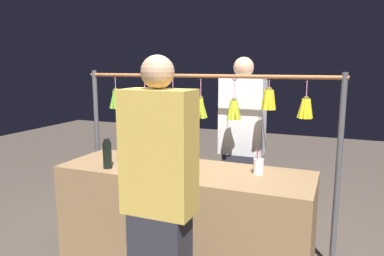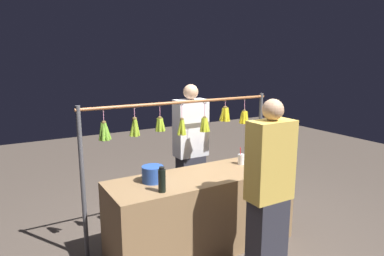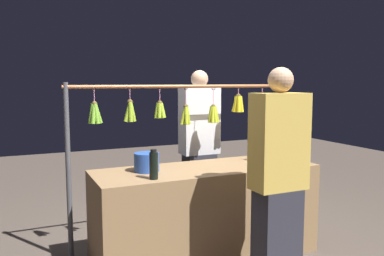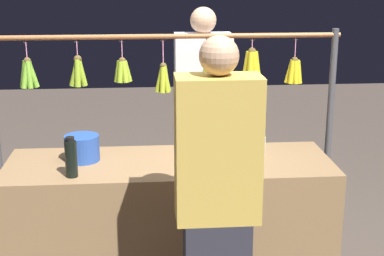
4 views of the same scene
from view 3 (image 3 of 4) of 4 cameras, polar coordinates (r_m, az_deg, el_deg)
name	(u,v)px [view 3 (image 3 of 4)]	position (r m, az deg, el deg)	size (l,w,h in m)	color
ground_plane	(206,256)	(3.76, 1.99, -17.69)	(12.00, 12.00, 0.00)	#4E433A
market_counter	(206,212)	(3.61, 2.01, -11.87)	(1.95, 0.65, 0.80)	olive
display_rack	(188,125)	(3.82, -0.54, 0.42)	(2.27, 0.13, 1.54)	#4C4C51
water_bottle	(154,165)	(3.09, -5.46, -5.26)	(0.07, 0.07, 0.23)	black
blue_bucket	(147,162)	(3.36, -6.47, -4.85)	(0.21, 0.21, 0.16)	#294EA8
drink_cup	(255,154)	(3.84, 9.00, -3.74)	(0.08, 0.08, 0.19)	silver
vendor_person	(199,150)	(4.24, 1.05, -3.21)	(0.40, 0.21, 1.66)	#2D2D38
customer_person	(278,184)	(2.96, 12.13, -7.84)	(0.39, 0.21, 1.65)	#2D2D38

